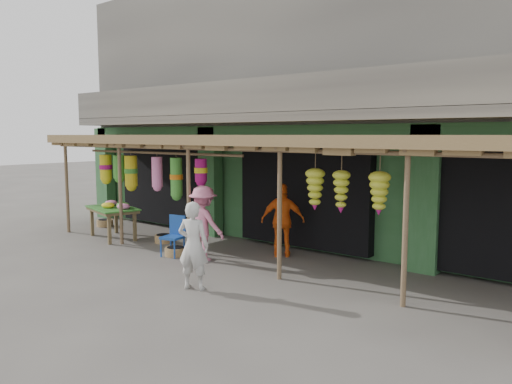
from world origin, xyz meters
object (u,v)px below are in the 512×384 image
Objects in this scene: person_front at (193,246)px; person_shopper at (203,223)px; flower_table at (114,209)px; person_vendor at (283,220)px; blue_chair at (175,233)px.

person_shopper is at bearing -70.43° from person_front.
flower_table is 1.11× the size of person_shopper.
flower_table is 1.09× the size of person_vendor.
blue_chair is at bearing 3.93° from person_vendor.
person_vendor is at bearing -107.18° from person_front.
flower_table is 1.15× the size of person_front.
person_shopper is at bearing 16.59° from person_vendor.
blue_chair is 0.56× the size of person_shopper.
flower_table is at bearing -18.23° from person_vendor.
flower_table reaches higher than blue_chair.
blue_chair is at bearing 9.36° from flower_table.
person_vendor is (4.75, 1.20, 0.05)m from flower_table.
person_shopper is (3.56, -0.17, 0.04)m from flower_table.
person_shopper reaches higher than person_front.
person_vendor reaches higher than flower_table.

